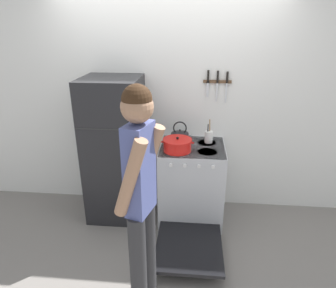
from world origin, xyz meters
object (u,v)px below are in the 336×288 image
(stove_range, at_px, (191,184))
(utensil_jar, at_px, (209,137))
(dutch_oven_pot, at_px, (177,145))
(tea_kettle, at_px, (180,136))
(person, at_px, (141,193))
(refrigerator, at_px, (115,150))

(stove_range, xyz_separation_m, utensil_jar, (0.18, 0.18, 0.52))
(dutch_oven_pot, height_order, tea_kettle, tea_kettle)
(dutch_oven_pot, xyz_separation_m, tea_kettle, (0.01, 0.26, 0.00))
(stove_range, height_order, dutch_oven_pot, dutch_oven_pot)
(stove_range, distance_m, dutch_oven_pot, 0.55)
(utensil_jar, bearing_deg, person, -111.31)
(tea_kettle, relative_size, person, 0.14)
(person, bearing_deg, tea_kettle, 7.44)
(dutch_oven_pot, relative_size, utensil_jar, 1.30)
(stove_range, relative_size, utensil_jar, 5.15)
(stove_range, relative_size, tea_kettle, 5.49)
(tea_kettle, bearing_deg, person, -98.71)
(refrigerator, relative_size, dutch_oven_pot, 4.70)
(tea_kettle, bearing_deg, stove_range, -49.01)
(stove_range, relative_size, person, 0.76)
(utensil_jar, bearing_deg, stove_range, -135.14)
(dutch_oven_pot, height_order, person, person)
(tea_kettle, xyz_separation_m, utensil_jar, (0.32, 0.01, 0.00))
(tea_kettle, bearing_deg, dutch_oven_pot, -92.75)
(dutch_oven_pot, height_order, utensil_jar, utensil_jar)
(tea_kettle, height_order, person, person)
(refrigerator, xyz_separation_m, stove_range, (0.87, -0.05, -0.37))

